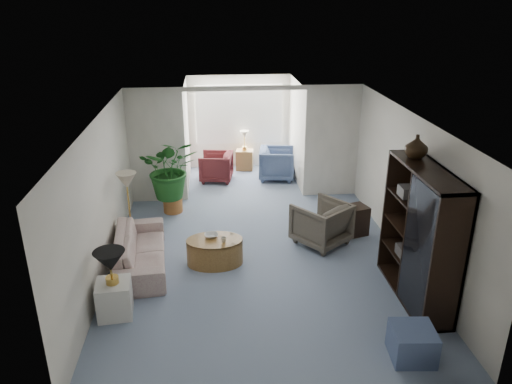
{
  "coord_description": "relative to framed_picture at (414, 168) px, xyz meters",
  "views": [
    {
      "loc": [
        -0.74,
        -7.22,
        4.27
      ],
      "look_at": [
        0.0,
        0.6,
        1.1
      ],
      "focal_mm": 34.55,
      "sensor_mm": 36.0,
      "label": 1
    }
  ],
  "objects": [
    {
      "name": "floor",
      "position": [
        -2.46,
        0.1,
        -1.7
      ],
      "size": [
        6.0,
        6.0,
        0.0
      ],
      "primitive_type": "plane",
      "color": "#8999B5",
      "rests_on": "ground"
    },
    {
      "name": "wingback_chair",
      "position": [
        -1.26,
        0.81,
        -1.3
      ],
      "size": [
        1.21,
        1.21,
        0.8
      ],
      "primitive_type": "imported",
      "rotation": [
        0.0,
        0.0,
        3.79
      ],
      "color": "#5F594B",
      "rests_on": "ground"
    },
    {
      "name": "coffee_cup",
      "position": [
        -3.05,
        0.15,
        -1.21
      ],
      "size": [
        0.1,
        0.1,
        0.09
      ],
      "primitive_type": "imported",
      "rotation": [
        0.0,
        0.0,
        0.14
      ],
      "color": "beige",
      "rests_on": "coffee_table"
    },
    {
      "name": "back_pier_left",
      "position": [
        -4.36,
        3.1,
        -0.45
      ],
      "size": [
        1.2,
        0.12,
        2.5
      ],
      "primitive_type": "cube",
      "color": "white",
      "rests_on": "ground"
    },
    {
      "name": "sunroom_chair_maroon",
      "position": [
        -3.1,
        4.27,
        -1.35
      ],
      "size": [
        0.88,
        0.86,
        0.7
      ],
      "primitive_type": "imported",
      "rotation": [
        0.0,
        0.0,
        -1.73
      ],
      "color": "#571E20",
      "rests_on": "ground"
    },
    {
      "name": "entertainment_cabinet",
      "position": [
        -0.23,
        -1.0,
        -0.68
      ],
      "size": [
        0.49,
        1.83,
        2.04
      ],
      "primitive_type": "cube",
      "color": "black",
      "rests_on": "ground"
    },
    {
      "name": "sunroom_floor",
      "position": [
        -2.46,
        4.2,
        -1.7
      ],
      "size": [
        2.6,
        2.6,
        0.0
      ],
      "primitive_type": "plane",
      "color": "#8999B5",
      "rests_on": "ground"
    },
    {
      "name": "coffee_bowl",
      "position": [
        -3.25,
        0.35,
        -1.22
      ],
      "size": [
        0.26,
        0.26,
        0.06
      ],
      "primitive_type": "imported",
      "rotation": [
        0.0,
        0.0,
        0.14
      ],
      "color": "silver",
      "rests_on": "coffee_table"
    },
    {
      "name": "end_table",
      "position": [
        -4.64,
        -1.06,
        -1.44
      ],
      "size": [
        0.52,
        0.52,
        0.52
      ],
      "primitive_type": "cube",
      "rotation": [
        0.0,
        0.0,
        0.1
      ],
      "color": "silver",
      "rests_on": "ground"
    },
    {
      "name": "sunroom_table",
      "position": [
        -2.35,
        5.02,
        -1.44
      ],
      "size": [
        0.48,
        0.4,
        0.52
      ],
      "primitive_type": "cube",
      "rotation": [
        0.0,
        0.0,
        -0.16
      ],
      "color": "olive",
      "rests_on": "ground"
    },
    {
      "name": "sofa",
      "position": [
        -4.44,
        0.29,
        -1.41
      ],
      "size": [
        0.98,
        2.08,
        0.59
      ],
      "primitive_type": "imported",
      "rotation": [
        0.0,
        0.0,
        1.67
      ],
      "color": "beige",
      "rests_on": "ground"
    },
    {
      "name": "side_table_dark",
      "position": [
        -0.56,
        1.11,
        -1.42
      ],
      "size": [
        0.56,
        0.5,
        0.57
      ],
      "primitive_type": "cube",
      "rotation": [
        0.0,
        0.0,
        0.3
      ],
      "color": "black",
      "rests_on": "ground"
    },
    {
      "name": "cabinet_urn",
      "position": [
        -0.23,
        -0.5,
        0.51
      ],
      "size": [
        0.33,
        0.33,
        0.35
      ],
      "primitive_type": "imported",
      "color": "black",
      "rests_on": "entertainment_cabinet"
    },
    {
      "name": "window_blinds",
      "position": [
        -2.46,
        5.25,
        -0.3
      ],
      "size": [
        2.2,
        0.02,
        1.5
      ],
      "primitive_type": "cube",
      "color": "white"
    },
    {
      "name": "sunroom_chair_blue",
      "position": [
        -1.6,
        4.27,
        -1.31
      ],
      "size": [
        0.97,
        0.95,
        0.77
      ],
      "primitive_type": "imported",
      "rotation": [
        0.0,
        0.0,
        1.41
      ],
      "color": "slate",
      "rests_on": "ground"
    },
    {
      "name": "shelf_clutter",
      "position": [
        -0.28,
        -1.07,
        -0.61
      ],
      "size": [
        0.3,
        1.22,
        1.06
      ],
      "color": "#484643",
      "rests_on": "entertainment_cabinet"
    },
    {
      "name": "framed_picture",
      "position": [
        0.0,
        0.0,
        0.0
      ],
      "size": [
        0.04,
        0.5,
        0.4
      ],
      "primitive_type": "cube",
      "color": "#B3A78F"
    },
    {
      "name": "coffee_table",
      "position": [
        -3.2,
        0.25,
        -1.47
      ],
      "size": [
        1.07,
        1.07,
        0.45
      ],
      "primitive_type": "cylinder",
      "rotation": [
        0.0,
        0.0,
        0.14
      ],
      "color": "olive",
      "rests_on": "ground"
    },
    {
      "name": "back_pier_right",
      "position": [
        -0.56,
        3.1,
        -0.45
      ],
      "size": [
        1.2,
        0.12,
        2.5
      ],
      "primitive_type": "cube",
      "color": "white",
      "rests_on": "ground"
    },
    {
      "name": "plant_pot",
      "position": [
        -4.04,
        2.48,
        -1.54
      ],
      "size": [
        0.4,
        0.4,
        0.32
      ],
      "primitive_type": "cylinder",
      "color": "#A0612E",
      "rests_on": "ground"
    },
    {
      "name": "window_pane",
      "position": [
        -2.46,
        5.28,
        -0.3
      ],
      "size": [
        2.2,
        0.02,
        1.5
      ],
      "primitive_type": "cube",
      "color": "white"
    },
    {
      "name": "back_header",
      "position": [
        -2.46,
        3.1,
        0.75
      ],
      "size": [
        2.6,
        0.12,
        0.1
      ],
      "primitive_type": "cube",
      "color": "white",
      "rests_on": "back_pier_left"
    },
    {
      "name": "floor_lamp",
      "position": [
        -4.69,
        1.07,
        -0.45
      ],
      "size": [
        0.36,
        0.36,
        0.28
      ],
      "primitive_type": "cone",
      "color": "beige",
      "rests_on": "ground"
    },
    {
      "name": "house_plant",
      "position": [
        -4.04,
        2.48,
        -0.74
      ],
      "size": [
        1.15,
        1.0,
        1.28
      ],
      "primitive_type": "imported",
      "color": "#1F5C1F",
      "rests_on": "plant_pot"
    },
    {
      "name": "table_lamp",
      "position": [
        -4.64,
        -1.06,
        -0.83
      ],
      "size": [
        0.44,
        0.44,
        0.3
      ],
      "primitive_type": "cone",
      "color": "black",
      "rests_on": "end_table"
    },
    {
      "name": "ottoman",
      "position": [
        -0.78,
        -2.32,
        -1.49
      ],
      "size": [
        0.57,
        0.57,
        0.42
      ],
      "primitive_type": "cube",
      "rotation": [
        0.0,
        0.0,
        -0.09
      ],
      "color": "slate",
      "rests_on": "ground"
    }
  ]
}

